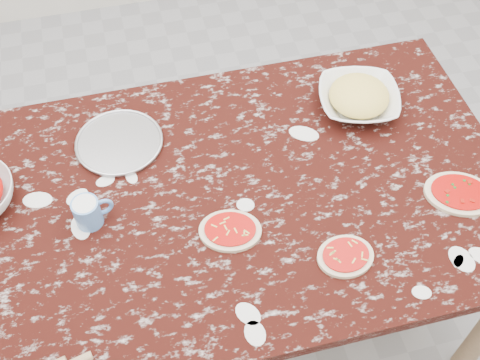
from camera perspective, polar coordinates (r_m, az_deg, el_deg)
name	(u,v)px	position (r m, az deg, el deg)	size (l,w,h in m)	color
ground	(240,305)	(2.39, 0.00, -11.73)	(4.00, 4.00, 0.00)	gray
worktable	(240,207)	(1.82, 0.00, -2.55)	(1.60, 1.00, 0.75)	black
pizza_tray	(119,143)	(1.89, -11.31, 3.45)	(0.26, 0.26, 0.01)	#B2B2B7
cheese_bowl	(358,100)	(1.98, 11.08, 7.43)	(0.26, 0.26, 0.06)	white
flour_mug	(89,212)	(1.70, -14.09, -2.93)	(0.11, 0.08, 0.09)	#588DD5
pizza_left	(230,230)	(1.66, -0.93, -4.78)	(0.20, 0.17, 0.02)	beige
pizza_mid	(345,256)	(1.64, 9.91, -7.08)	(0.16, 0.13, 0.02)	beige
pizza_right	(460,194)	(1.84, 20.01, -1.21)	(0.25, 0.22, 0.02)	beige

